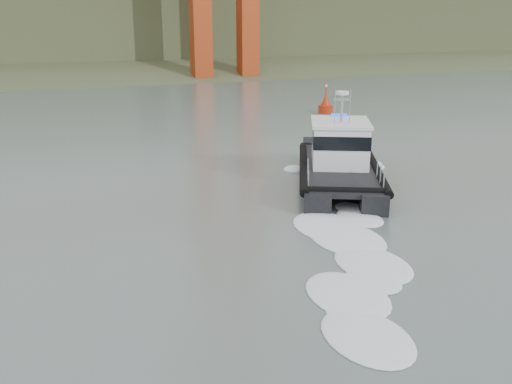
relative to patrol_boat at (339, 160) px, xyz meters
The scene contains 4 objects.
ground 17.56m from the patrol_boat, 124.67° to the right, with size 400.00×400.00×0.00m, color #53635C.
headlands 111.69m from the patrol_boat, 95.12° to the left, with size 500.00×105.36×27.12m.
patrol_boat is the anchor object (origin of this frame).
nav_buoy 27.17m from the patrol_boat, 64.24° to the left, with size 1.56×1.56×3.25m.
Camera 1 is at (-7.39, -16.30, 10.25)m, focal length 40.00 mm.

